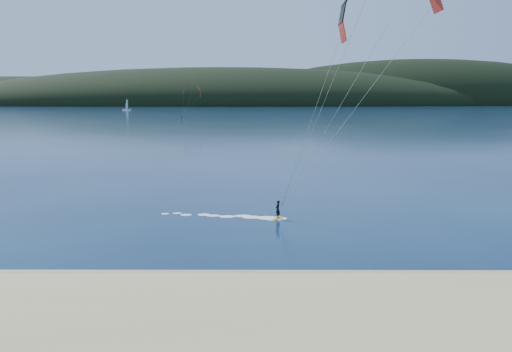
% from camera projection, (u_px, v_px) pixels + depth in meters
% --- Properties ---
extents(ground, '(1800.00, 1800.00, 0.00)m').
position_uv_depth(ground, '(213.00, 314.00, 23.25)').
color(ground, '#071737').
rests_on(ground, ground).
extents(wet_sand, '(220.00, 2.50, 0.10)m').
position_uv_depth(wet_sand, '(220.00, 278.00, 27.69)').
color(wet_sand, '#988158').
rests_on(wet_sand, ground).
extents(headland, '(1200.00, 310.00, 140.00)m').
position_uv_depth(headland, '(257.00, 105.00, 759.50)').
color(headland, black).
rests_on(headland, ground).
extents(kitesurfer_near, '(22.18, 7.36, 18.31)m').
position_uv_depth(kitesurfer_near, '(382.00, 31.00, 35.07)').
color(kitesurfer_near, gold).
rests_on(kitesurfer_near, ground).
extents(kitesurfer_far, '(10.27, 5.49, 14.92)m').
position_uv_depth(kitesurfer_far, '(192.00, 94.00, 226.58)').
color(kitesurfer_far, gold).
rests_on(kitesurfer_far, ground).
extents(sailboat, '(7.50, 4.64, 10.43)m').
position_uv_depth(sailboat, '(127.00, 109.00, 419.60)').
color(sailboat, white).
rests_on(sailboat, ground).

